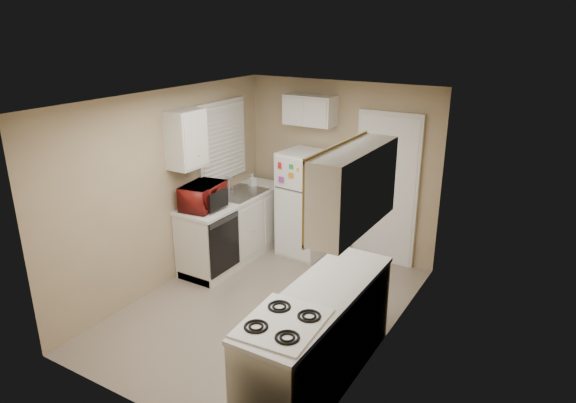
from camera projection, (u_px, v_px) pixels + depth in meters
The scene contains 19 objects.
floor at pixel (266, 307), 5.94m from camera, with size 3.80×3.80×0.00m, color #A89887.
ceiling at pixel (262, 98), 5.14m from camera, with size 3.80×3.80×0.00m, color white.
wall_left at pixel (168, 190), 6.22m from camera, with size 3.80×3.80×0.00m, color tan.
wall_right at pixel (388, 237), 4.87m from camera, with size 3.80×3.80×0.00m, color tan.
wall_back at pixel (340, 169), 7.08m from camera, with size 2.80×2.80×0.00m, color tan.
wall_front at pixel (131, 284), 4.00m from camera, with size 2.80×2.80×0.00m, color tan.
left_counter at pixel (234, 227), 7.05m from camera, with size 0.60×1.80×0.90m, color silver.
dishwasher at pixel (224, 245), 6.41m from camera, with size 0.03×0.58×0.72m, color black.
sink at pixel (240, 196), 7.04m from camera, with size 0.54×0.74×0.16m, color gray.
microwave at pixel (203, 197), 6.43m from camera, with size 0.32×0.57×0.38m, color maroon.
soap_bottle at pixel (253, 180), 7.28m from camera, with size 0.08×0.09×0.19m, color silver.
window_blinds at pixel (222, 141), 6.91m from camera, with size 0.10×0.98×1.08m, color silver.
upper_cabinet_left at pixel (186, 139), 6.12m from camera, with size 0.30×0.45×0.70m, color silver.
refrigerator at pixel (305, 204), 7.10m from camera, with size 0.61×0.59×1.48m, color white.
cabinet_over_fridge at pixel (310, 110), 6.88m from camera, with size 0.70×0.30×0.40m, color silver.
interior_door at pixel (386, 190), 6.77m from camera, with size 0.86×0.06×2.08m, color white.
right_counter at pixel (319, 337), 4.61m from camera, with size 0.60×2.00×0.90m, color silver.
stove at pixel (283, 372), 4.17m from camera, with size 0.59×0.72×0.88m, color white.
upper_cabinet_right at pixel (354, 188), 4.33m from camera, with size 0.30×1.20×0.70m, color silver.
Camera 1 is at (2.88, -4.33, 3.15)m, focal length 32.00 mm.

